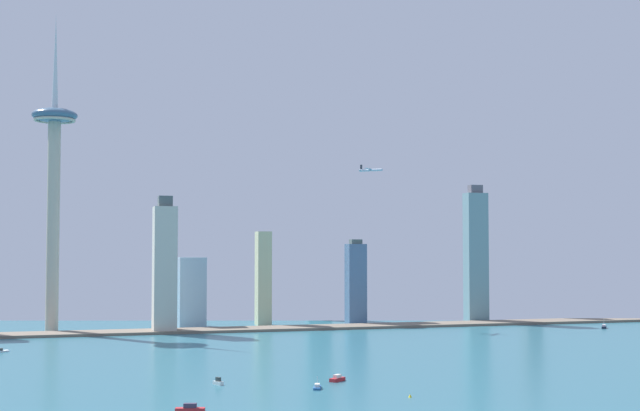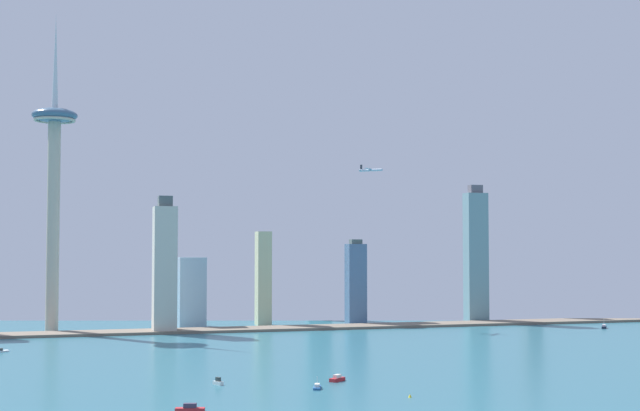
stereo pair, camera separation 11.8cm
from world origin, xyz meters
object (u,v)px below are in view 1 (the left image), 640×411
object	(u,v)px
skyscraper_0	(476,256)
boat_4	(218,382)
boat_6	(190,409)
skyscraper_1	(356,283)
skyscraper_2	(165,267)
observation_tower	(54,164)
channel_buoy_0	(410,396)
boat_1	(317,387)
boat_3	(604,327)
skyscraper_5	(319,245)
skyscraper_4	(531,275)
skyscraper_6	(192,292)
skyscraper_7	(263,278)
boat_0	(337,379)
airplane	(371,170)

from	to	relation	value
skyscraper_0	boat_4	distance (m)	515.05
boat_4	boat_6	bearing A→B (deg)	-49.12
skyscraper_1	skyscraper_2	world-z (taller)	skyscraper_2
observation_tower	channel_buoy_0	size ratio (longest dim) A/B	160.52
boat_1	boat_6	bearing A→B (deg)	-38.87
boat_3	skyscraper_5	bearing A→B (deg)	88.05
skyscraper_0	skyscraper_5	bearing A→B (deg)	151.78
boat_4	skyscraper_0	bearing A→B (deg)	106.19
boat_4	skyscraper_5	bearing A→B (deg)	126.71
skyscraper_4	skyscraper_6	xyz separation A→B (m)	(-399.12, -4.95, -14.10)
skyscraper_5	channel_buoy_0	bearing A→B (deg)	-100.47
skyscraper_2	skyscraper_5	xyz separation A→B (m)	(188.88, 116.86, 21.76)
skyscraper_0	skyscraper_1	world-z (taller)	skyscraper_0
skyscraper_2	skyscraper_7	world-z (taller)	skyscraper_2
observation_tower	boat_6	xyz separation A→B (m)	(73.96, -454.34, -162.62)
observation_tower	skyscraper_6	distance (m)	190.96
boat_4	boat_0	bearing A→B (deg)	54.98
skyscraper_6	boat_3	size ratio (longest dim) A/B	4.49
skyscraper_2	airplane	xyz separation A→B (m)	(216.70, 12.84, 101.52)
skyscraper_4	skyscraper_2	bearing A→B (deg)	-171.66
skyscraper_4	channel_buoy_0	size ratio (longest dim) A/B	51.41
skyscraper_0	boat_0	bearing A→B (deg)	-126.36
skyscraper_5	skyscraper_6	xyz separation A→B (m)	(-154.38, -58.28, -48.73)
skyscraper_2	airplane	world-z (taller)	airplane
skyscraper_4	boat_4	world-z (taller)	skyscraper_4
skyscraper_0	skyscraper_2	world-z (taller)	skyscraper_0
skyscraper_5	boat_1	size ratio (longest dim) A/B	14.22
boat_6	boat_3	bearing A→B (deg)	-128.94
skyscraper_5	boat_6	distance (m)	587.13
skyscraper_6	boat_4	world-z (taller)	skyscraper_6
boat_4	boat_3	bearing A→B (deg)	90.40
boat_3	skyscraper_7	bearing A→B (deg)	103.87
skyscraper_2	boat_3	xyz separation A→B (m)	(437.81, -75.62, -61.70)
boat_1	boat_6	size ratio (longest dim) A/B	0.85
boat_6	channel_buoy_0	world-z (taller)	boat_6
boat_6	skyscraper_2	bearing A→B (deg)	-79.54
boat_1	observation_tower	bearing A→B (deg)	-140.49
airplane	skyscraper_2	bearing A→B (deg)	-134.84
skyscraper_4	skyscraper_5	xyz separation A→B (m)	(-244.74, 53.33, 34.63)
observation_tower	boat_3	distance (m)	576.96
skyscraper_5	skyscraper_0	bearing A→B (deg)	-28.22
skyscraper_7	boat_1	xyz separation A→B (m)	(-60.15, -425.14, -48.72)
boat_3	channel_buoy_0	distance (m)	482.87
channel_buoy_0	skyscraper_7	bearing A→B (deg)	87.67
skyscraper_2	skyscraper_5	bearing A→B (deg)	31.74
observation_tower	skyscraper_0	world-z (taller)	observation_tower
skyscraper_1	skyscraper_2	bearing A→B (deg)	-168.75
skyscraper_6	boat_6	distance (m)	485.40
skyscraper_5	boat_4	xyz separation A→B (m)	(-192.01, -455.67, -83.22)
skyscraper_5	boat_1	world-z (taller)	skyscraper_5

